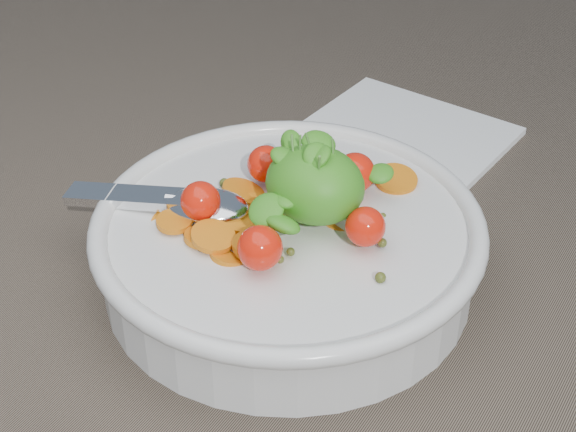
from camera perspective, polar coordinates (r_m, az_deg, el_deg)
The scene contains 3 objects.
ground at distance 0.55m, azimuth 0.33°, elevation -4.69°, with size 6.00×6.00×0.00m, color brown.
bowl at distance 0.53m, azimuth -0.00°, elevation -1.82°, with size 0.26×0.24×0.10m.
napkin at distance 0.70m, azimuth 7.41°, elevation 5.12°, with size 0.15×0.13×0.01m, color white.
Camera 1 is at (0.21, -0.36, 0.35)m, focal length 55.00 mm.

